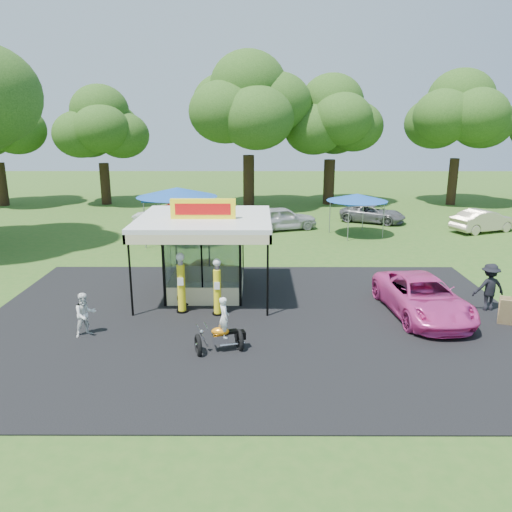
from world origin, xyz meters
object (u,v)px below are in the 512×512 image
object	(u,v)px
motorcycle	(222,330)
bg_car_b	(201,216)
gas_station_kiosk	(206,254)
kiosk_car	(211,269)
bg_car_e	(484,221)
tent_west	(177,193)
gas_pump_left	(181,284)
spectator_east_a	(489,287)
spectator_west	(85,315)
bg_car_c	(282,218)
gas_pump_right	(217,288)
bg_car_a	(166,219)
bg_car_d	(373,214)
pink_sedan	(422,297)
a_frame_sign	(507,312)
tent_east	(357,198)

from	to	relation	value
motorcycle	bg_car_b	bearing A→B (deg)	81.34
gas_station_kiosk	kiosk_car	bearing A→B (deg)	90.00
bg_car_e	tent_west	size ratio (longest dim) A/B	0.94
gas_station_kiosk	bg_car_e	distance (m)	21.39
gas_station_kiosk	gas_pump_left	world-z (taller)	gas_station_kiosk
motorcycle	kiosk_car	world-z (taller)	motorcycle
motorcycle	bg_car_e	world-z (taller)	motorcycle
spectator_east_a	bg_car_b	size ratio (longest dim) A/B	0.36
spectator_west	bg_car_c	bearing A→B (deg)	28.14
gas_pump_right	bg_car_a	world-z (taller)	gas_pump_right
gas_pump_left	bg_car_d	distance (m)	21.22
pink_sedan	spectator_east_a	xyz separation A→B (m)	(2.72, 0.50, 0.21)
a_frame_sign	spectator_west	bearing A→B (deg)	-156.48
a_frame_sign	bg_car_b	xyz separation A→B (m)	(-12.93, 17.41, 0.24)
spectator_west	bg_car_c	distance (m)	19.05
gas_pump_left	spectator_east_a	distance (m)	11.87
gas_pump_right	kiosk_car	bearing A→B (deg)	98.13
motorcycle	spectator_west	bearing A→B (deg)	149.04
a_frame_sign	bg_car_e	size ratio (longest dim) A/B	0.23
gas_pump_right	tent_east	world-z (taller)	tent_east
bg_car_c	bg_car_d	bearing A→B (deg)	-88.39
spectator_east_a	bg_car_d	size ratio (longest dim) A/B	0.41
a_frame_sign	bg_car_b	bearing A→B (deg)	146.53
gas_pump_left	pink_sedan	size ratio (longest dim) A/B	0.45
bg_car_c	spectator_west	bearing A→B (deg)	137.14
a_frame_sign	spectator_east_a	xyz separation A→B (m)	(-0.04, 1.49, 0.42)
spectator_east_a	bg_car_c	size ratio (longest dim) A/B	0.40
bg_car_c	bg_car_a	bearing A→B (deg)	69.34
gas_pump_right	motorcycle	xyz separation A→B (m)	(0.40, -3.10, -0.33)
tent_east	tent_west	bearing A→B (deg)	-169.76
kiosk_car	tent_west	size ratio (longest dim) A/B	0.58
a_frame_sign	spectator_west	world-z (taller)	spectator_west
a_frame_sign	spectator_west	distance (m)	14.92
bg_car_a	kiosk_car	bearing A→B (deg)	-157.82
tent_east	bg_car_d	bearing A→B (deg)	64.34
spectator_west	tent_west	distance (m)	14.00
pink_sedan	tent_west	bearing A→B (deg)	127.68
gas_station_kiosk	spectator_west	bearing A→B (deg)	-130.79
bg_car_a	bg_car_e	distance (m)	21.39
gas_station_kiosk	tent_east	xyz separation A→B (m)	(8.53, 11.48, 0.67)
pink_sedan	gas_pump_right	bearing A→B (deg)	174.81
a_frame_sign	bg_car_c	world-z (taller)	bg_car_c
kiosk_car	spectator_east_a	xyz separation A→B (m)	(11.14, -4.09, 0.47)
motorcycle	a_frame_sign	distance (m)	10.34
gas_pump_right	tent_east	distance (m)	16.02
motorcycle	bg_car_e	size ratio (longest dim) A/B	0.42
gas_station_kiosk	bg_car_d	bearing A→B (deg)	56.13
tent_west	bg_car_d	bearing A→B (deg)	25.55
bg_car_b	bg_car_c	xyz separation A→B (m)	(5.59, -0.86, 0.04)
spectator_east_a	bg_car_c	xyz separation A→B (m)	(-7.30, 15.06, -0.15)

